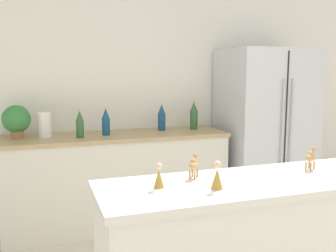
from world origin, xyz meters
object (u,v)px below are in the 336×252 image
at_px(back_bottle_1, 80,124).
at_px(wise_man_figurine_purple, 159,177).
at_px(back_bottle_3, 106,122).
at_px(wise_man_figurine_crimson, 217,177).
at_px(paper_towel_roll, 45,125).
at_px(back_bottle_0, 194,116).
at_px(potted_plant, 16,120).
at_px(camel_figurine_second, 194,164).
at_px(refrigerator, 265,131).
at_px(back_bottle_2, 162,118).
at_px(camel_figurine, 311,157).

relative_size(back_bottle_1, wise_man_figurine_purple, 2.20).
relative_size(back_bottle_1, back_bottle_3, 0.98).
distance_m(wise_man_figurine_crimson, wise_man_figurine_purple, 0.27).
distance_m(paper_towel_roll, back_bottle_0, 1.49).
bearing_deg(paper_towel_roll, wise_man_figurine_crimson, -70.39).
bearing_deg(potted_plant, camel_figurine_second, -63.37).
distance_m(back_bottle_0, wise_man_figurine_crimson, 2.22).
relative_size(potted_plant, wise_man_figurine_purple, 2.57).
bearing_deg(refrigerator, back_bottle_2, 171.56).
height_order(back_bottle_2, back_bottle_3, back_bottle_2).
bearing_deg(wise_man_figurine_crimson, back_bottle_1, 102.43).
relative_size(potted_plant, back_bottle_2, 1.09).
xyz_separation_m(potted_plant, wise_man_figurine_crimson, (0.97, -2.08, -0.05)).
xyz_separation_m(back_bottle_1, wise_man_figurine_crimson, (0.43, -1.95, -0.01)).
bearing_deg(refrigerator, wise_man_figurine_purple, -133.82).
height_order(refrigerator, back_bottle_0, refrigerator).
relative_size(potted_plant, back_bottle_3, 1.15).
bearing_deg(camel_figurine_second, paper_towel_roll, 110.73).
height_order(paper_towel_roll, wise_man_figurine_crimson, paper_towel_roll).
xyz_separation_m(refrigerator, wise_man_figurine_purple, (-1.77, -1.84, 0.15)).
bearing_deg(back_bottle_3, wise_man_figurine_crimson, -84.81).
bearing_deg(camel_figurine_second, back_bottle_0, 67.48).
height_order(paper_towel_roll, back_bottle_3, back_bottle_3).
bearing_deg(paper_towel_roll, camel_figurine, -54.21).
relative_size(refrigerator, back_bottle_2, 6.28).
bearing_deg(camel_figurine_second, potted_plant, 116.63).
bearing_deg(refrigerator, paper_towel_roll, 177.16).
xyz_separation_m(back_bottle_0, camel_figurine_second, (-0.78, -1.88, -0.02)).
relative_size(back_bottle_3, camel_figurine_second, 2.20).
distance_m(refrigerator, back_bottle_0, 0.81).
relative_size(back_bottle_0, camel_figurine, 2.46).
relative_size(back_bottle_0, camel_figurine_second, 2.52).
bearing_deg(back_bottle_1, camel_figurine, -59.17).
bearing_deg(back_bottle_1, potted_plant, 166.29).
distance_m(back_bottle_2, wise_man_figurine_purple, 2.11).
bearing_deg(camel_figurine, back_bottle_0, 86.81).
height_order(refrigerator, potted_plant, refrigerator).
bearing_deg(potted_plant, camel_figurine, -50.06).
xyz_separation_m(back_bottle_0, back_bottle_1, (-1.18, -0.14, -0.02)).
bearing_deg(camel_figurine, back_bottle_1, 120.83).
xyz_separation_m(paper_towel_roll, wise_man_figurine_purple, (0.49, -1.96, -0.01)).
relative_size(paper_towel_roll, back_bottle_0, 0.76).
bearing_deg(refrigerator, wise_man_figurine_crimson, -128.00).
bearing_deg(wise_man_figurine_crimson, camel_figurine, 13.26).
height_order(back_bottle_0, wise_man_figurine_purple, back_bottle_0).
bearing_deg(wise_man_figurine_crimson, wise_man_figurine_purple, 156.78).
relative_size(paper_towel_roll, camel_figurine, 1.88).
distance_m(refrigerator, wise_man_figurine_crimson, 2.48).
relative_size(refrigerator, camel_figurine_second, 14.56).
distance_m(back_bottle_1, camel_figurine_second, 1.79).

